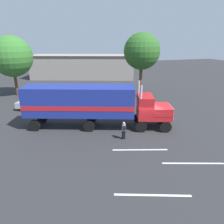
% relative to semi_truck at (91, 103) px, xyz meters
% --- Properties ---
extents(ground_plane, '(120.00, 120.00, 0.00)m').
position_rel_semi_truck_xyz_m(ground_plane, '(5.00, -2.15, -2.52)').
color(ground_plane, '#2D2D30').
extents(lane_stripe_near, '(4.27, 1.38, 0.01)m').
position_rel_semi_truck_xyz_m(lane_stripe_near, '(2.76, -5.65, -2.52)').
color(lane_stripe_near, silver).
rests_on(lane_stripe_near, ground_plane).
extents(lane_stripe_mid, '(4.25, 1.47, 0.01)m').
position_rel_semi_truck_xyz_m(lane_stripe_mid, '(5.60, -8.49, -2.52)').
color(lane_stripe_mid, silver).
rests_on(lane_stripe_mid, ground_plane).
extents(lane_stripe_far, '(4.22, 1.55, 0.01)m').
position_rel_semi_truck_xyz_m(lane_stripe_far, '(1.36, -10.51, -2.52)').
color(lane_stripe_far, silver).
rests_on(lane_stripe_far, ground_plane).
extents(semi_truck, '(14.20, 6.91, 4.50)m').
position_rel_semi_truck_xyz_m(semi_truck, '(0.00, 0.00, 0.00)').
color(semi_truck, red).
rests_on(semi_truck, ground_plane).
extents(person_bystander, '(0.34, 0.45, 1.63)m').
position_rel_semi_truck_xyz_m(person_bystander, '(2.16, -3.49, -1.63)').
color(person_bystander, black).
rests_on(person_bystander, ground_plane).
extents(parked_car, '(4.75, 3.37, 1.57)m').
position_rel_semi_truck_xyz_m(parked_car, '(-5.66, 7.31, -1.72)').
color(parked_car, '#B7B7BC').
rests_on(parked_car, ground_plane).
extents(tree_left, '(5.18, 5.18, 9.28)m').
position_rel_semi_truck_xyz_m(tree_left, '(9.36, 9.06, 4.14)').
color(tree_left, brown).
rests_on(tree_left, ground_plane).
extents(tree_center, '(6.00, 6.00, 8.90)m').
position_rel_semi_truck_xyz_m(tree_center, '(-8.64, 15.51, 3.37)').
color(tree_center, brown).
rests_on(tree_center, ground_plane).
extents(building_backdrop, '(22.89, 12.77, 5.04)m').
position_rel_semi_truck_xyz_m(building_backdrop, '(3.74, 27.22, 0.20)').
color(building_backdrop, '#9E938C').
rests_on(building_backdrop, ground_plane).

